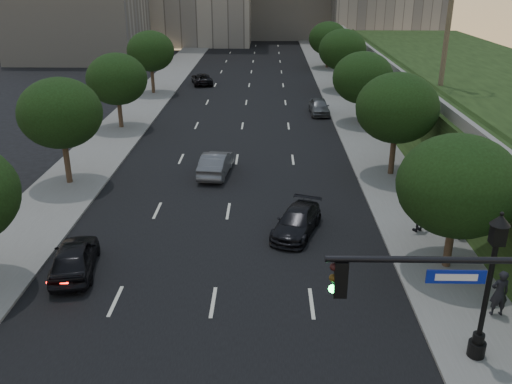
{
  "coord_description": "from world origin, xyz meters",
  "views": [
    {
      "loc": [
        2.13,
        -13.62,
        12.52
      ],
      "look_at": [
        1.68,
        8.14,
        3.6
      ],
      "focal_mm": 38.0,
      "sensor_mm": 36.0,
      "label": 1
    }
  ],
  "objects_px": {
    "sedan_near_left": "(74,257)",
    "pedestrian_a": "(499,293)",
    "sedan_mid_left": "(216,163)",
    "street_lamp": "(487,294)",
    "sedan_far_left": "(202,79)",
    "pedestrian_c": "(420,214)",
    "traffic_signal_mast": "(492,353)",
    "pedestrian_b": "(461,224)",
    "sedan_near_right": "(297,222)",
    "sedan_far_right": "(319,107)"
  },
  "relations": [
    {
      "from": "sedan_far_left",
      "to": "pedestrian_c",
      "type": "distance_m",
      "value": 42.0
    },
    {
      "from": "sedan_far_right",
      "to": "pedestrian_b",
      "type": "height_order",
      "value": "pedestrian_b"
    },
    {
      "from": "sedan_near_left",
      "to": "sedan_far_left",
      "type": "bearing_deg",
      "value": -100.89
    },
    {
      "from": "sedan_mid_left",
      "to": "sedan_far_left",
      "type": "xyz_separation_m",
      "value": [
        -4.41,
        30.54,
        -0.12
      ]
    },
    {
      "from": "street_lamp",
      "to": "pedestrian_b",
      "type": "height_order",
      "value": "street_lamp"
    },
    {
      "from": "traffic_signal_mast",
      "to": "sedan_near_left",
      "type": "bearing_deg",
      "value": 145.4
    },
    {
      "from": "pedestrian_a",
      "to": "pedestrian_b",
      "type": "xyz_separation_m",
      "value": [
        0.7,
        6.47,
        -0.19
      ]
    },
    {
      "from": "street_lamp",
      "to": "pedestrian_a",
      "type": "height_order",
      "value": "street_lamp"
    },
    {
      "from": "sedan_mid_left",
      "to": "pedestrian_a",
      "type": "relative_size",
      "value": 2.42
    },
    {
      "from": "pedestrian_a",
      "to": "traffic_signal_mast",
      "type": "bearing_deg",
      "value": 61.16
    },
    {
      "from": "traffic_signal_mast",
      "to": "street_lamp",
      "type": "xyz_separation_m",
      "value": [
        1.61,
        4.27,
        -1.04
      ]
    },
    {
      "from": "pedestrian_b",
      "to": "sedan_far_left",
      "type": "bearing_deg",
      "value": -73.68
    },
    {
      "from": "sedan_near_left",
      "to": "sedan_mid_left",
      "type": "height_order",
      "value": "sedan_mid_left"
    },
    {
      "from": "sedan_near_left",
      "to": "pedestrian_a",
      "type": "distance_m",
      "value": 17.7
    },
    {
      "from": "sedan_far_left",
      "to": "sedan_far_right",
      "type": "height_order",
      "value": "sedan_far_right"
    },
    {
      "from": "sedan_near_right",
      "to": "sedan_near_left",
      "type": "bearing_deg",
      "value": -138.71
    },
    {
      "from": "pedestrian_c",
      "to": "street_lamp",
      "type": "bearing_deg",
      "value": 59.22
    },
    {
      "from": "pedestrian_a",
      "to": "pedestrian_c",
      "type": "distance_m",
      "value": 7.33
    },
    {
      "from": "sedan_far_left",
      "to": "pedestrian_a",
      "type": "bearing_deg",
      "value": 96.65
    },
    {
      "from": "sedan_mid_left",
      "to": "sedan_far_left",
      "type": "distance_m",
      "value": 30.86
    },
    {
      "from": "sedan_far_left",
      "to": "pedestrian_c",
      "type": "relative_size",
      "value": 2.45
    },
    {
      "from": "traffic_signal_mast",
      "to": "sedan_near_right",
      "type": "bearing_deg",
      "value": 106.53
    },
    {
      "from": "sedan_far_left",
      "to": "pedestrian_a",
      "type": "xyz_separation_m",
      "value": [
        16.68,
        -46.25,
        0.47
      ]
    },
    {
      "from": "street_lamp",
      "to": "pedestrian_b",
      "type": "distance_m",
      "value": 9.39
    },
    {
      "from": "traffic_signal_mast",
      "to": "sedan_mid_left",
      "type": "relative_size",
      "value": 1.5
    },
    {
      "from": "sedan_near_left",
      "to": "sedan_near_right",
      "type": "relative_size",
      "value": 1.0
    },
    {
      "from": "sedan_near_left",
      "to": "sedan_mid_left",
      "type": "xyz_separation_m",
      "value": [
        5.16,
        12.66,
        0.01
      ]
    },
    {
      "from": "sedan_far_left",
      "to": "sedan_far_right",
      "type": "bearing_deg",
      "value": 118.58
    },
    {
      "from": "sedan_far_left",
      "to": "pedestrian_b",
      "type": "bearing_deg",
      "value": 100.41
    },
    {
      "from": "sedan_near_left",
      "to": "sedan_far_right",
      "type": "distance_m",
      "value": 32.01
    },
    {
      "from": "traffic_signal_mast",
      "to": "street_lamp",
      "type": "bearing_deg",
      "value": 69.31
    },
    {
      "from": "pedestrian_a",
      "to": "street_lamp",
      "type": "bearing_deg",
      "value": 53.29
    },
    {
      "from": "traffic_signal_mast",
      "to": "sedan_far_left",
      "type": "relative_size",
      "value": 1.51
    },
    {
      "from": "sedan_far_left",
      "to": "sedan_near_right",
      "type": "relative_size",
      "value": 1.04
    },
    {
      "from": "sedan_mid_left",
      "to": "pedestrian_c",
      "type": "distance_m",
      "value": 13.99
    },
    {
      "from": "street_lamp",
      "to": "sedan_far_left",
      "type": "distance_m",
      "value": 51.03
    },
    {
      "from": "sedan_near_right",
      "to": "sedan_far_right",
      "type": "relative_size",
      "value": 1.04
    },
    {
      "from": "sedan_near_right",
      "to": "pedestrian_a",
      "type": "relative_size",
      "value": 2.31
    },
    {
      "from": "sedan_mid_left",
      "to": "pedestrian_b",
      "type": "bearing_deg",
      "value": 150.66
    },
    {
      "from": "sedan_near_left",
      "to": "sedan_far_right",
      "type": "relative_size",
      "value": 1.04
    },
    {
      "from": "sedan_near_left",
      "to": "pedestrian_a",
      "type": "bearing_deg",
      "value": 160.17
    },
    {
      "from": "sedan_far_left",
      "to": "pedestrian_b",
      "type": "distance_m",
      "value": 43.42
    },
    {
      "from": "street_lamp",
      "to": "sedan_near_left",
      "type": "relative_size",
      "value": 1.26
    },
    {
      "from": "street_lamp",
      "to": "pedestrian_a",
      "type": "relative_size",
      "value": 2.92
    },
    {
      "from": "sedan_near_left",
      "to": "sedan_far_left",
      "type": "relative_size",
      "value": 0.96
    },
    {
      "from": "sedan_near_left",
      "to": "sedan_mid_left",
      "type": "relative_size",
      "value": 0.96
    },
    {
      "from": "sedan_near_left",
      "to": "pedestrian_a",
      "type": "relative_size",
      "value": 2.32
    },
    {
      "from": "street_lamp",
      "to": "pedestrian_b",
      "type": "xyz_separation_m",
      "value": [
        2.34,
        8.93,
        -1.71
      ]
    },
    {
      "from": "street_lamp",
      "to": "pedestrian_a",
      "type": "bearing_deg",
      "value": 56.36
    },
    {
      "from": "street_lamp",
      "to": "sedan_mid_left",
      "type": "distance_m",
      "value": 21.14
    }
  ]
}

